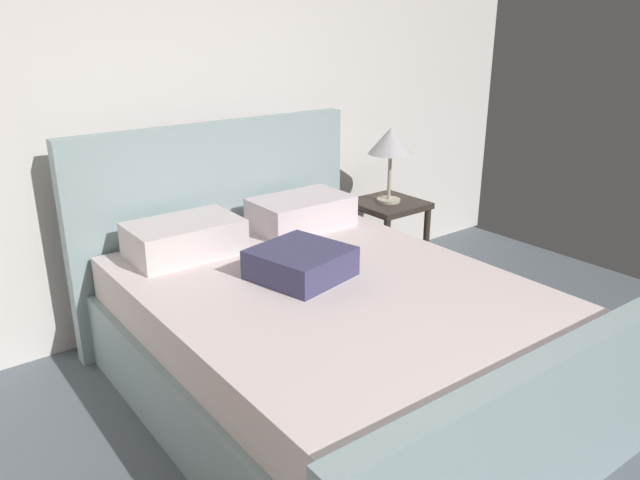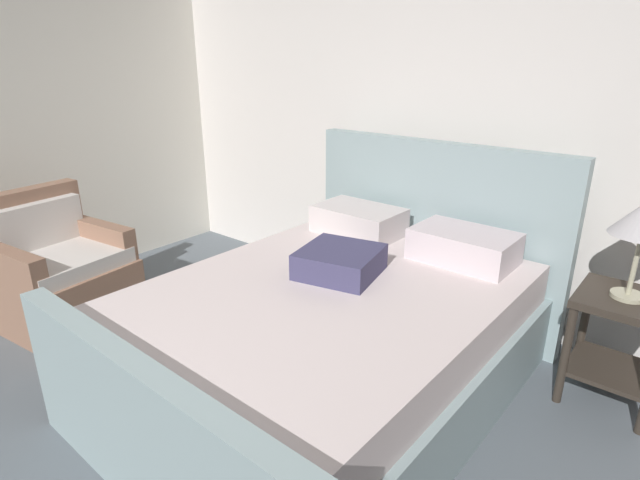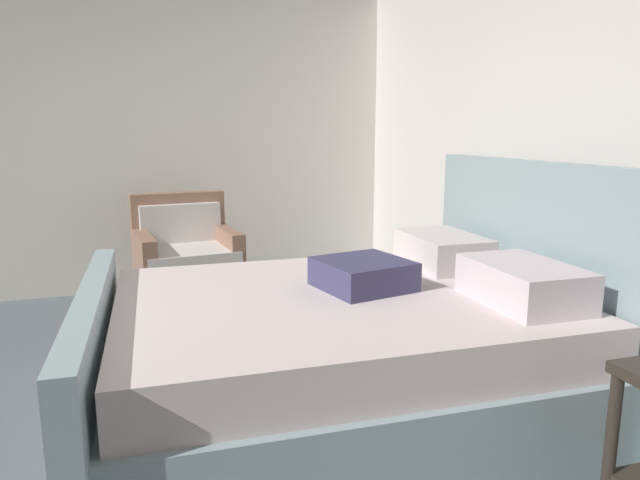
# 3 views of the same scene
# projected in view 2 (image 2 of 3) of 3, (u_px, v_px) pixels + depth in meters

# --- Properties ---
(wall_back) EXTENTS (5.41, 0.12, 2.56)m
(wall_back) POSITION_uv_depth(u_px,v_px,m) (462.00, 129.00, 3.28)
(wall_back) COLOR white
(wall_back) RESTS_ON ground
(bed) EXTENTS (1.80, 2.29, 1.23)m
(bed) POSITION_uv_depth(u_px,v_px,m) (337.00, 327.00, 2.70)
(bed) COLOR #95ACAF
(bed) RESTS_ON ground
(nightstand_right) EXTENTS (0.44, 0.44, 0.60)m
(nightstand_right) POSITION_uv_depth(u_px,v_px,m) (619.00, 332.00, 2.55)
(nightstand_right) COLOR #332B23
(nightstand_right) RESTS_ON ground
(armchair) EXTENTS (0.81, 0.80, 0.90)m
(armchair) POSITION_uv_depth(u_px,v_px,m) (60.00, 275.00, 3.35)
(armchair) COLOR #936A54
(armchair) RESTS_ON ground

